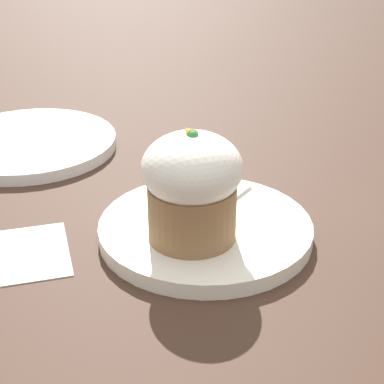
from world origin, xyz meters
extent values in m
plane|color=#3D281E|center=(0.00, 0.00, 0.00)|extent=(4.00, 4.00, 0.00)
cylinder|color=white|center=(0.00, 0.00, 0.01)|extent=(0.21, 0.21, 0.02)
cylinder|color=olive|center=(-0.02, 0.02, 0.04)|extent=(0.08, 0.08, 0.05)
ellipsoid|color=white|center=(-0.02, 0.02, 0.09)|extent=(0.09, 0.09, 0.07)
cone|color=orange|center=(-0.01, 0.02, 0.12)|extent=(0.02, 0.01, 0.01)
sphere|color=green|center=(-0.02, 0.02, 0.12)|extent=(0.01, 0.01, 0.01)
cube|color=silver|center=(0.03, -0.04, 0.02)|extent=(0.06, 0.08, 0.00)
ellipsoid|color=silver|center=(0.00, 0.01, 0.02)|extent=(0.05, 0.05, 0.01)
cylinder|color=white|center=(0.28, 0.14, 0.01)|extent=(0.22, 0.22, 0.01)
cube|color=white|center=(0.03, 0.17, 0.00)|extent=(0.10, 0.09, 0.00)
camera|label=1|loc=(-0.51, 0.20, 0.33)|focal=60.00mm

